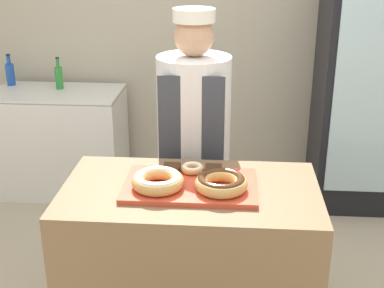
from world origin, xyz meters
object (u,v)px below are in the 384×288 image
Objects in this scene: donut_chocolate_glaze at (221,182)px; brownie_back_right at (213,169)px; donut_mini_center at (192,168)px; baker_person at (194,149)px; brownie_back_left at (172,168)px; beverage_fridge at (357,87)px; chest_freezer at (61,141)px; bottle_blue at (10,73)px; donut_light_glaze at (158,180)px; bottle_green at (59,77)px; serving_tray at (190,186)px.

brownie_back_right is (-0.04, 0.18, -0.02)m from donut_chocolate_glaze.
donut_mini_center is 0.49m from baker_person.
beverage_fridge is (1.22, 1.62, -0.01)m from brownie_back_left.
bottle_blue reaches higher than chest_freezer.
bottle_green is (-1.05, 1.89, -0.02)m from donut_light_glaze.
baker_person is 1.70m from bottle_green.
beverage_fridge is at bearing -0.16° from chest_freezer.
beverage_fridge is at bearing -3.56° from bottle_blue.
donut_chocolate_glaze is 0.69m from baker_person.
bottle_blue reaches higher than brownie_back_right.
donut_mini_center is 0.44× the size of bottle_blue.
baker_person is 1.61× the size of chest_freezer.
donut_mini_center is at bearing -86.52° from baker_person.
bottle_green reaches higher than donut_light_glaze.
serving_tray is 2.57× the size of donut_light_glaze.
donut_mini_center is 2.42m from bottle_blue.
donut_chocolate_glaze is (0.29, 0.00, 0.00)m from donut_light_glaze.
donut_light_glaze is at bearing -124.88° from beverage_fridge.
beverage_fridge is at bearing 57.49° from serving_tray.
donut_chocolate_glaze reaches higher than chest_freezer.
donut_light_glaze reaches higher than brownie_back_right.
donut_chocolate_glaze is 0.13× the size of beverage_fridge.
bottle_blue is at bearing 133.97° from brownie_back_right.
brownie_back_left is at bearing 77.19° from donut_light_glaze.
brownie_back_left is at bearing -57.38° from bottle_green.
brownie_back_left is at bearing -49.58° from bottle_blue.
bottle_green is 0.44m from bottle_blue.
serving_tray is 0.33× the size of beverage_fridge.
serving_tray is at bearing -49.73° from bottle_blue.
donut_chocolate_glaze is 0.31m from brownie_back_left.
beverage_fridge is (1.01, 1.62, -0.01)m from brownie_back_right.
bottle_blue is at bearing 130.27° from serving_tray.
serving_tray is at bearing -128.02° from brownie_back_right.
chest_freezer is at bearing 179.84° from beverage_fridge.
donut_light_glaze is 2.17m from chest_freezer.
baker_person is at bearing 105.22° from brownie_back_right.
bottle_green and bottle_blue have the same top height.
brownie_back_left reaches higher than chest_freezer.
brownie_back_right is 0.04× the size of beverage_fridge.
bottle_blue is at bearing 126.93° from donut_light_glaze.
brownie_back_left is at bearing -126.88° from beverage_fridge.
donut_light_glaze reaches higher than chest_freezer.
bottle_green is (-1.09, 1.71, -0.00)m from brownie_back_left.
donut_chocolate_glaze is 0.93× the size of bottle_blue.
beverage_fridge is 2.31m from bottle_green.
bottle_green is (0.01, 0.08, 0.52)m from chest_freezer.
serving_tray is at bearing -55.57° from chest_freezer.
donut_light_glaze is 0.29m from donut_chocolate_glaze.
donut_light_glaze is 0.94× the size of bottle_green.
donut_light_glaze is 1.00× the size of donut_chocolate_glaze.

